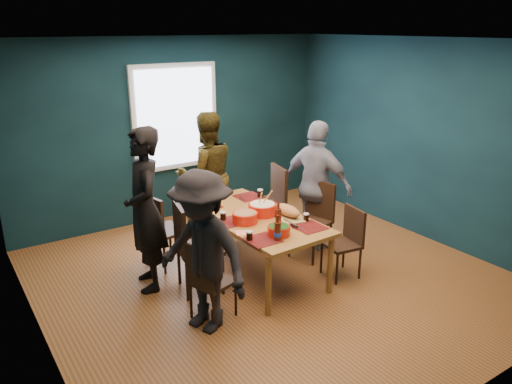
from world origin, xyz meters
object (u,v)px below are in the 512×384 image
Objects in this scene: bowl_salad at (245,217)px; bowl_dumpling at (262,209)px; chair_right_mid at (315,213)px; cutting_board at (287,212)px; chair_right_far at (271,198)px; person_near_left at (202,252)px; person_right at (317,186)px; person_far_left at (145,210)px; chair_left_mid at (191,241)px; chair_left_far at (160,226)px; bowl_herbs at (279,230)px; chair_left_near at (207,277)px; dining_table at (255,221)px; chair_right_near at (347,237)px; person_back at (207,175)px.

bowl_dumpling is at bearing 17.35° from bowl_salad.
chair_right_mid is 0.69m from cutting_board.
chair_right_far is 2.29m from person_near_left.
person_right is 5.17× the size of bowl_dumpling.
chair_left_mid is at bearing 56.40° from person_far_left.
chair_right_mid is 0.85m from bowl_dumpling.
person_far_left is 2.27m from person_right.
person_right reaches higher than chair_left_far.
chair_left_far is at bearing 119.93° from bowl_herbs.
chair_left_near is 2.51× the size of bowl_dumpling.
chair_left_mid is at bearing 143.81° from person_near_left.
person_far_left is at bearing 153.55° from bowl_salad.
dining_table is at bearing 176.57° from bowl_dumpling.
chair_right_near is at bearing -27.86° from bowl_salad.
chair_right_near is 0.77m from cutting_board.
person_right reaches higher than chair_right_near.
bowl_dumpling reaches higher than chair_right_near.
cutting_board is at bearing -174.99° from chair_right_mid.
cutting_board is at bearing -39.42° from dining_table.
chair_left_mid is (-0.83, 0.02, -0.05)m from dining_table.
person_right is at bearing 9.74° from bowl_dumpling.
person_far_left is at bearing 160.52° from chair_right_near.
dining_table is at bearing -124.71° from chair_right_far.
person_right is at bearing 41.89° from cutting_board.
person_back is 1.09× the size of person_near_left.
person_back reaches higher than bowl_herbs.
person_near_left is 1.43m from cutting_board.
person_far_left is at bearing 84.92° from chair_left_near.
chair_left_near is 2.85× the size of bowl_salad.
person_back is 1.96m from bowl_herbs.
chair_right_far is 0.60× the size of person_right.
person_far_left is (-0.35, 0.37, 0.32)m from chair_left_mid.
person_back is 1.47m from bowl_salad.
dining_table is 1.20× the size of person_near_left.
person_right reaches higher than chair_right_mid.
person_near_left is at bearing 92.18° from person_right.
person_back reaches higher than dining_table.
bowl_dumpling is (1.07, 0.60, 0.31)m from chair_left_near.
person_far_left is at bearing 172.46° from cutting_board.
bowl_dumpling is (-0.98, -0.17, -0.06)m from person_right.
chair_right_far is at bearing 109.16° from person_near_left.
chair_left_far is 1.26m from bowl_dumpling.
chair_right_far reaches higher than bowl_salad.
chair_right_mid is 2.92× the size of bowl_dumpling.
chair_right_far reaches higher than chair_right_mid.
bowl_dumpling is at bearing 100.08° from person_back.
bowl_dumpling reaches higher than dining_table.
chair_left_far is at bearing 106.19° from chair_left_mid.
chair_left_mid is at bearing 178.60° from bowl_dumpling.
chair_left_mid is 1.25× the size of chair_left_near.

